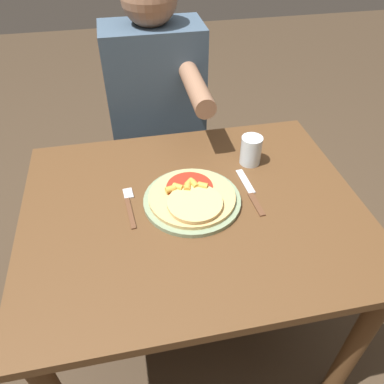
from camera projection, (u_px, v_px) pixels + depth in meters
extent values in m
plane|color=#423323|center=(193.00, 329.00, 1.59)|extent=(8.00, 8.00, 0.00)
cube|color=brown|center=(193.00, 210.00, 1.12)|extent=(1.01, 0.81, 0.03)
cylinder|color=brown|center=(354.00, 348.00, 1.17)|extent=(0.06, 0.06, 0.69)
cylinder|color=brown|center=(72.00, 230.00, 1.55)|extent=(0.06, 0.06, 0.69)
cylinder|color=brown|center=(275.00, 201.00, 1.68)|extent=(0.06, 0.06, 0.69)
cylinder|color=gray|center=(192.00, 200.00, 1.12)|extent=(0.29, 0.29, 0.01)
cylinder|color=tan|center=(192.00, 197.00, 1.12)|extent=(0.26, 0.26, 0.01)
cylinder|color=#9E2819|center=(189.00, 187.00, 1.14)|extent=(0.14, 0.14, 0.00)
cylinder|color=#DDB771|center=(195.00, 203.00, 1.08)|extent=(0.16, 0.16, 0.01)
cylinder|color=gold|center=(194.00, 184.00, 1.13)|extent=(0.03, 0.03, 0.02)
cylinder|color=gold|center=(170.00, 189.00, 1.11)|extent=(0.03, 0.03, 0.02)
cylinder|color=gold|center=(187.00, 187.00, 1.12)|extent=(0.03, 0.03, 0.02)
cylinder|color=gold|center=(178.00, 187.00, 1.12)|extent=(0.04, 0.03, 0.02)
cylinder|color=gold|center=(189.00, 183.00, 1.14)|extent=(0.03, 0.03, 0.02)
cylinder|color=gold|center=(203.00, 186.00, 1.13)|extent=(0.04, 0.03, 0.02)
cube|color=brown|center=(130.00, 213.00, 1.09)|extent=(0.02, 0.13, 0.00)
cube|color=silver|center=(128.00, 193.00, 1.15)|extent=(0.03, 0.05, 0.00)
cube|color=brown|center=(256.00, 204.00, 1.12)|extent=(0.02, 0.10, 0.00)
cube|color=silver|center=(245.00, 181.00, 1.20)|extent=(0.03, 0.12, 0.00)
cylinder|color=silver|center=(251.00, 150.00, 1.25)|extent=(0.07, 0.07, 0.10)
cylinder|color=#2D2D38|center=(145.00, 190.00, 1.87)|extent=(0.11, 0.11, 0.52)
cylinder|color=#2D2D38|center=(179.00, 185.00, 1.90)|extent=(0.11, 0.11, 0.52)
cube|color=#3D5166|center=(155.00, 91.00, 1.54)|extent=(0.39, 0.22, 0.53)
cylinder|color=#8E664C|center=(196.00, 89.00, 1.28)|extent=(0.07, 0.30, 0.07)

